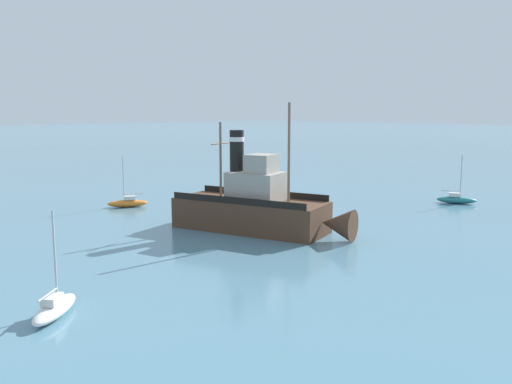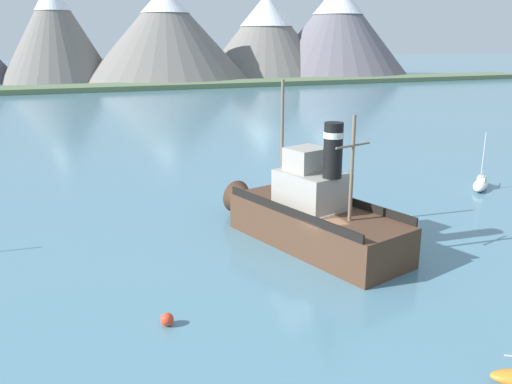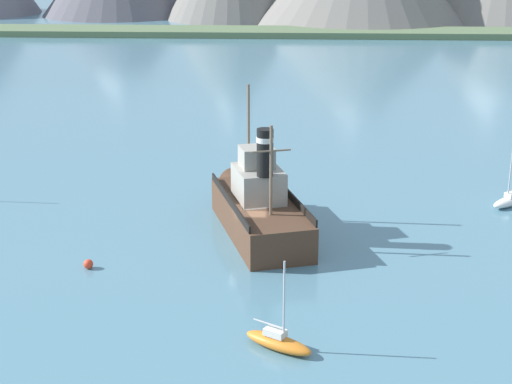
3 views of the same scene
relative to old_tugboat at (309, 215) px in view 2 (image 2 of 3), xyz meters
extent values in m
plane|color=teal|center=(-0.56, -2.45, -1.83)|extent=(600.00, 600.00, 0.00)
cone|color=slate|center=(-12.48, 136.76, 11.78)|extent=(30.86, 30.86, 27.22)
cone|color=slate|center=(16.86, 128.72, 10.96)|extent=(47.12, 47.12, 25.59)
cone|color=slate|center=(50.01, 136.29, 10.64)|extent=(40.46, 40.46, 24.93)
cone|color=white|center=(50.01, 136.29, 18.30)|extent=(16.54, 16.54, 9.70)
cone|color=slate|center=(71.49, 129.75, 12.23)|extent=(45.89, 45.89, 28.11)
cube|color=#5B704C|center=(-0.56, 106.68, -1.23)|extent=(240.00, 12.00, 1.20)
cube|color=#4C3323|center=(0.18, -0.59, -0.63)|extent=(7.75, 12.76, 2.40)
cone|color=#4C3323|center=(-1.95, 6.29, -0.63)|extent=(2.96, 2.99, 2.35)
cube|color=#9E998E|center=(0.03, -0.11, 1.67)|extent=(4.05, 4.71, 2.20)
cube|color=#9E998E|center=(-0.11, 0.37, 3.47)|extent=(2.69, 2.56, 1.40)
cylinder|color=black|center=(0.54, -1.73, 4.37)|extent=(1.10, 1.10, 3.20)
cylinder|color=silver|center=(0.54, -1.73, 5.27)|extent=(1.16, 1.16, 0.35)
cylinder|color=#75604C|center=(-0.79, 2.57, 4.32)|extent=(0.20, 0.20, 7.50)
cylinder|color=#75604C|center=(0.98, -3.17, 3.57)|extent=(0.20, 0.20, 6.00)
cylinder|color=#75604C|center=(0.98, -3.17, 4.89)|extent=(2.52, 0.88, 0.12)
cube|color=black|center=(-1.88, -1.22, 0.82)|extent=(3.49, 10.93, 0.50)
cube|color=black|center=(2.24, 0.05, 0.82)|extent=(3.49, 10.93, 0.50)
ellipsoid|color=white|center=(18.99, 6.21, -1.48)|extent=(3.58, 3.33, 0.70)
cube|color=silver|center=(19.14, 6.35, -0.95)|extent=(1.25, 1.21, 0.36)
cylinder|color=#B7B7BC|center=(18.77, 6.02, 0.97)|extent=(0.10, 0.10, 4.20)
cylinder|color=#B7B7BC|center=(19.44, 6.61, -0.58)|extent=(1.41, 1.25, 0.08)
sphere|color=red|center=(-10.28, -6.93, -1.53)|extent=(0.60, 0.60, 0.60)
camera|label=1|loc=(28.85, 29.64, 7.58)|focal=38.00mm
camera|label=2|loc=(-13.99, -28.59, 10.65)|focal=38.00mm
camera|label=3|loc=(2.37, -51.20, 18.31)|focal=55.00mm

